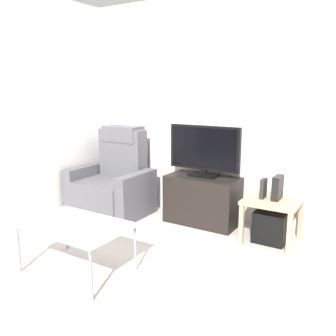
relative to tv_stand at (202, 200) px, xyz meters
name	(u,v)px	position (x,y,z in m)	size (l,w,h in m)	color
ground_plane	(176,253)	(0.15, -0.86, -0.28)	(6.40, 6.40, 0.00)	#BCB2AD
wall_back	(226,111)	(0.15, 0.27, 1.02)	(6.40, 0.06, 2.60)	silver
wall_side	(37,111)	(-1.73, -0.86, 1.02)	(0.06, 4.48, 2.60)	silver
tv_stand	(202,200)	(0.00, 0.00, 0.00)	(0.84, 0.42, 0.56)	black
television	(204,150)	(0.00, 0.02, 0.59)	(0.86, 0.20, 0.59)	black
recliner_armchair	(113,183)	(-1.17, -0.21, 0.09)	(0.98, 0.78, 1.08)	#515156
side_table	(273,206)	(0.84, -0.09, 0.10)	(0.54, 0.54, 0.45)	tan
subwoofer_box	(271,226)	(0.84, -0.09, -0.12)	(0.32, 0.32, 0.32)	black
book_upright	(263,188)	(0.74, -0.11, 0.27)	(0.04, 0.13, 0.20)	#262626
game_console	(278,188)	(0.88, -0.08, 0.29)	(0.07, 0.20, 0.24)	black
coffee_table	(76,227)	(-0.39, -1.61, 0.12)	(0.90, 0.60, 0.43)	#B2C6C1
cell_phone	(78,222)	(-0.41, -1.57, 0.16)	(0.07, 0.15, 0.01)	#B7B7BC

